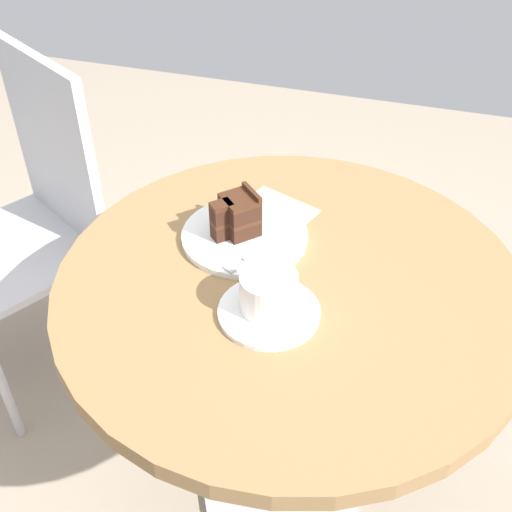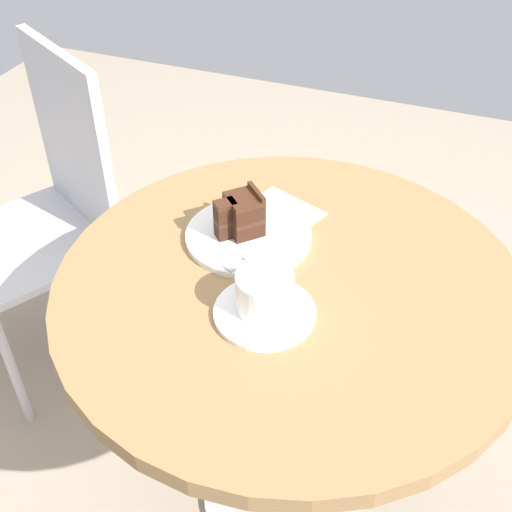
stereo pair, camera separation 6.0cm
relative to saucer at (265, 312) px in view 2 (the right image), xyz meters
name	(u,v)px [view 2 (the right image)]	position (x,y,z in m)	size (l,w,h in m)	color
ground_plane	(280,496)	(0.10, -0.01, -0.72)	(4.40, 4.40, 0.01)	gray
cafe_table	(288,325)	(0.10, -0.01, -0.12)	(0.83, 0.83, 0.71)	olive
saucer	(265,312)	(0.00, 0.00, 0.00)	(0.17, 0.17, 0.01)	white
coffee_cup	(265,291)	(0.01, 0.00, 0.04)	(0.13, 0.09, 0.07)	white
teaspoon	(296,297)	(0.05, -0.04, 0.01)	(0.04, 0.09, 0.00)	#B7B7BC
cake_plate	(248,235)	(0.18, 0.10, 0.00)	(0.24, 0.24, 0.01)	white
cake_slice	(242,215)	(0.18, 0.11, 0.05)	(0.09, 0.09, 0.08)	#381E14
fork	(252,255)	(0.12, 0.07, 0.01)	(0.14, 0.09, 0.00)	#B7B7BC
napkin	(274,217)	(0.26, 0.08, 0.00)	(0.19, 0.19, 0.00)	tan
cafe_chair	(51,200)	(0.36, 0.71, -0.19)	(0.52, 0.52, 0.90)	#BCBCC1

